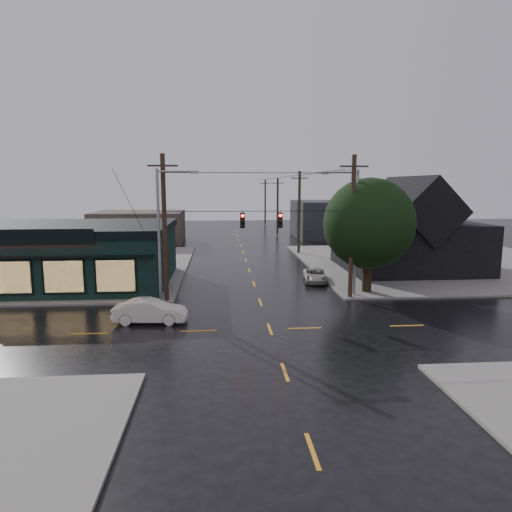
{
  "coord_description": "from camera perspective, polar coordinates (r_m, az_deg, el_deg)",
  "views": [
    {
      "loc": [
        -2.76,
        -24.74,
        8.1
      ],
      "look_at": [
        -0.43,
        4.48,
        3.51
      ],
      "focal_mm": 32.0,
      "sensor_mm": 36.0,
      "label": 1
    }
  ],
  "objects": [
    {
      "name": "span_signal_assembly",
      "position": [
        31.46,
        0.66,
        4.53
      ],
      "size": [
        13.0,
        0.48,
        1.23
      ],
      "color": "black",
      "rests_on": "ground"
    },
    {
      "name": "sidewalk_nw",
      "position": [
        48.61,
        -25.26,
        -1.46
      ],
      "size": [
        28.0,
        28.0,
        0.15
      ],
      "primitive_type": "cube",
      "color": "gray",
      "rests_on": "ground"
    },
    {
      "name": "streetlight_nw",
      "position": [
        31.85,
        -11.76,
        -6.02
      ],
      "size": [
        5.4,
        0.3,
        9.15
      ],
      "primitive_type": null,
      "color": "gray",
      "rests_on": "ground"
    },
    {
      "name": "bg_building_east",
      "position": [
        72.41,
        10.5,
        4.56
      ],
      "size": [
        14.0,
        12.0,
        5.6
      ],
      "primitive_type": "cube",
      "color": "black",
      "rests_on": "ground"
    },
    {
      "name": "utility_pole_nw",
      "position": [
        32.49,
        -11.08,
        -5.7
      ],
      "size": [
        2.0,
        0.32,
        10.15
      ],
      "primitive_type": null,
      "color": "black",
      "rests_on": "ground"
    },
    {
      "name": "corner_tree",
      "position": [
        34.73,
        13.95,
        3.94
      ],
      "size": [
        6.74,
        6.74,
        8.49
      ],
      "color": "black",
      "rests_on": "ground"
    },
    {
      "name": "suv_silver",
      "position": [
        38.69,
        7.38,
        -2.42
      ],
      "size": [
        2.26,
        4.14,
        1.1
      ],
      "primitive_type": "imported",
      "rotation": [
        0.0,
        0.0,
        -0.11
      ],
      "color": "#ADAB9F",
      "rests_on": "ground"
    },
    {
      "name": "ne_building",
      "position": [
        45.51,
        18.47,
        3.88
      ],
      "size": [
        12.6,
        11.6,
        8.75
      ],
      "color": "black",
      "rests_on": "ground"
    },
    {
      "name": "streetlight_ne",
      "position": [
        34.37,
        12.12,
        -4.93
      ],
      "size": [
        5.4,
        0.3,
        9.15
      ],
      "primitive_type": null,
      "color": "gray",
      "rests_on": "ground"
    },
    {
      "name": "ground_plane",
      "position": [
        26.18,
        1.74,
        -9.12
      ],
      "size": [
        160.0,
        160.0,
        0.0
      ],
      "primitive_type": "plane",
      "color": "black"
    },
    {
      "name": "utility_pole_far_b",
      "position": [
        73.77,
        2.68,
        2.59
      ],
      "size": [
        2.0,
        0.32,
        9.15
      ],
      "primitive_type": null,
      "color": "black",
      "rests_on": "ground"
    },
    {
      "name": "sedan_cream",
      "position": [
        27.87,
        -13.11,
        -6.72
      ],
      "size": [
        4.37,
        1.75,
        1.41
      ],
      "primitive_type": "imported",
      "rotation": [
        0.0,
        0.0,
        1.51
      ],
      "color": "silver",
      "rests_on": "ground"
    },
    {
      "name": "pizza_shop",
      "position": [
        40.01,
        -22.32,
        0.27
      ],
      "size": [
        16.3,
        12.34,
        4.9
      ],
      "color": "black",
      "rests_on": "ground"
    },
    {
      "name": "sidewalk_ne",
      "position": [
        50.83,
        22.11,
        -0.84
      ],
      "size": [
        28.0,
        28.0,
        0.15
      ],
      "primitive_type": "cube",
      "color": "gray",
      "rests_on": "ground"
    },
    {
      "name": "utility_pole_ne",
      "position": [
        33.57,
        11.64,
        -5.24
      ],
      "size": [
        2.0,
        0.32,
        10.15
      ],
      "primitive_type": null,
      "color": "black",
      "rests_on": "ground"
    },
    {
      "name": "utility_pole_far_a",
      "position": [
        54.16,
        5.34,
        0.26
      ],
      "size": [
        2.0,
        0.32,
        9.65
      ],
      "primitive_type": null,
      "color": "black",
      "rests_on": "ground"
    },
    {
      "name": "utility_pole_far_c",
      "position": [
        93.55,
        1.14,
        3.94
      ],
      "size": [
        2.0,
        0.32,
        9.15
      ],
      "primitive_type": null,
      "color": "black",
      "rests_on": "ground"
    },
    {
      "name": "bg_building_west",
      "position": [
        65.97,
        -14.37,
        3.5
      ],
      "size": [
        12.0,
        10.0,
        4.4
      ],
      "primitive_type": "cube",
      "color": "#3C2F2B",
      "rests_on": "ground"
    }
  ]
}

